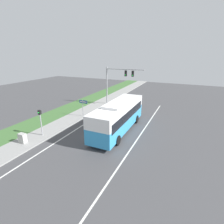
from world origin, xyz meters
The scene contains 10 objects.
ground_plane centered at (0.00, 0.00, 0.00)m, with size 80.00×80.00×0.00m, color #424244.
sidewalk centered at (-6.20, 0.00, 0.06)m, with size 2.80×80.00×0.12m.
grass_verge centered at (-9.40, 0.00, 0.05)m, with size 3.60×80.00×0.10m.
lane_divider_near centered at (-3.60, 0.00, 0.00)m, with size 0.14×30.00×0.01m.
lane_divider_far centered at (3.60, 0.00, 0.00)m, with size 0.14×30.00×0.01m.
bus centered at (0.95, 2.89, 1.86)m, with size 2.75×10.05×3.42m.
signal_gantry centered at (-3.11, 12.29, 4.50)m, with size 6.37×0.41×6.28m.
pedestrian_signal centered at (-5.84, -1.80, 1.99)m, with size 0.28×0.34×2.91m.
street_sign centered at (-5.17, 5.08, 1.72)m, with size 1.25×0.08×2.44m.
utility_cabinet centered at (-6.36, -3.81, 0.59)m, with size 0.72×0.48×0.94m.
Camera 1 is at (7.90, -14.11, 8.42)m, focal length 28.00 mm.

